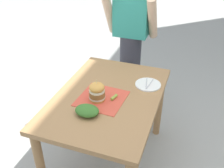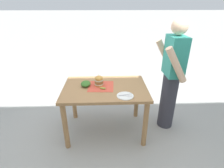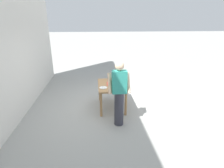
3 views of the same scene
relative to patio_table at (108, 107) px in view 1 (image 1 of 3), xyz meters
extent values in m
plane|color=#9E9E99|center=(0.00, 0.00, -0.64)|extent=(80.00, 80.00, 0.00)
cube|color=#9E7247|center=(0.00, 0.00, 0.10)|extent=(0.82, 1.20, 0.04)
cylinder|color=#9E7247|center=(-0.35, -0.54, -0.28)|extent=(0.07, 0.07, 0.72)
cylinder|color=#9E7247|center=(-0.35, 0.54, -0.28)|extent=(0.07, 0.07, 0.72)
cylinder|color=#9E7247|center=(0.35, 0.54, -0.28)|extent=(0.07, 0.07, 0.72)
cube|color=#D64C38|center=(-0.03, -0.06, 0.12)|extent=(0.38, 0.38, 0.00)
cylinder|color=gold|center=(-0.06, -0.09, 0.13)|extent=(0.12, 0.12, 0.02)
cylinder|color=beige|center=(-0.06, -0.09, 0.15)|extent=(0.13, 0.13, 0.01)
cylinder|color=brown|center=(-0.06, -0.09, 0.18)|extent=(0.13, 0.13, 0.04)
cylinder|color=beige|center=(-0.06, -0.09, 0.21)|extent=(0.12, 0.12, 0.01)
ellipsoid|color=gold|center=(-0.06, -0.09, 0.24)|extent=(0.12, 0.12, 0.07)
cylinder|color=#D1B77F|center=(-0.06, -0.09, 0.28)|extent=(0.00, 0.00, 0.05)
cylinder|color=#8EA83D|center=(0.06, -0.03, 0.14)|extent=(0.04, 0.08, 0.02)
cylinder|color=white|center=(0.27, 0.26, 0.13)|extent=(0.22, 0.22, 0.01)
cylinder|color=silver|center=(0.26, 0.26, 0.14)|extent=(0.04, 0.17, 0.01)
cylinder|color=silver|center=(0.29, 0.26, 0.14)|extent=(0.03, 0.17, 0.01)
ellipsoid|color=#386B28|center=(-0.06, -0.28, 0.15)|extent=(0.18, 0.14, 0.07)
cylinder|color=#33333D|center=(-0.09, 0.98, -0.19)|extent=(0.24, 0.24, 0.90)
cube|color=teal|center=(-0.09, 0.98, 0.54)|extent=(0.36, 0.22, 0.56)
cylinder|color=beige|center=(-0.32, 0.92, 0.49)|extent=(0.09, 0.34, 0.50)
cylinder|color=beige|center=(0.14, 0.92, 0.49)|extent=(0.09, 0.34, 0.50)
camera|label=1|loc=(0.62, -1.63, 1.33)|focal=42.00mm
camera|label=2|loc=(2.23, 0.01, 1.24)|focal=28.00mm
camera|label=3|loc=(0.47, 4.95, 1.94)|focal=28.00mm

